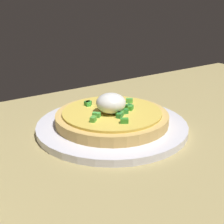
% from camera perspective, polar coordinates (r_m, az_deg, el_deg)
% --- Properties ---
extents(dining_table, '(1.21, 0.76, 0.02)m').
position_cam_1_polar(dining_table, '(0.51, 14.25, -6.23)').
color(dining_table, tan).
rests_on(dining_table, ground).
extents(plate, '(0.27, 0.27, 0.01)m').
position_cam_1_polar(plate, '(0.53, 0.00, -2.64)').
color(plate, white).
rests_on(plate, dining_table).
extents(pizza, '(0.20, 0.20, 0.06)m').
position_cam_1_polar(pizza, '(0.52, -0.02, -0.68)').
color(pizza, '#DAB05F').
rests_on(pizza, plate).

